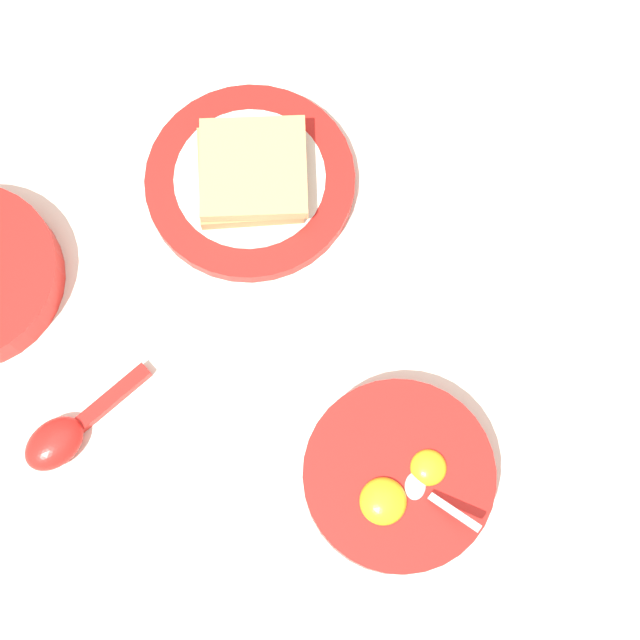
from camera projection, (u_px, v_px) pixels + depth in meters
The scene contains 5 objects.
ground_plane at pixel (206, 296), 0.91m from camera, with size 3.00×3.00×0.00m, color silver.
egg_bowl at pixel (398, 476), 0.83m from camera, with size 0.18×0.18×0.07m.
toast_plate at pixel (250, 181), 0.93m from camera, with size 0.22×0.22×0.02m.
toast_sandwich at pixel (252, 172), 0.91m from camera, with size 0.13×0.13×0.03m.
soup_spoon at pixel (64, 436), 0.85m from camera, with size 0.13×0.11×0.03m.
Camera 1 is at (0.26, 0.16, 0.86)m, focal length 50.00 mm.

